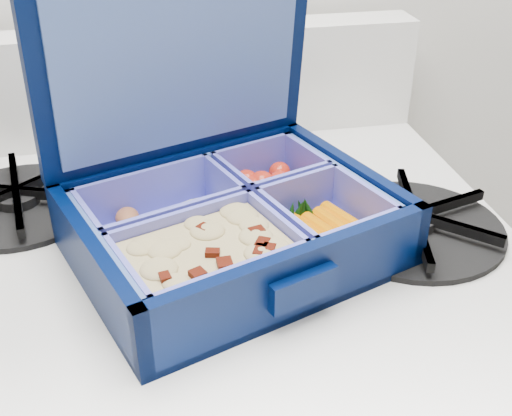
{
  "coord_description": "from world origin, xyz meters",
  "views": [
    {
      "loc": [
        0.53,
        1.26,
        1.11
      ],
      "look_at": [
        0.62,
        1.71,
        0.83
      ],
      "focal_mm": 45.0,
      "sensor_mm": 36.0,
      "label": 1
    }
  ],
  "objects": [
    {
      "name": "burner_grate",
      "position": [
        0.76,
        1.7,
        0.8
      ],
      "size": [
        0.2,
        0.2,
        0.02
      ],
      "primitive_type": "cylinder",
      "rotation": [
        0.0,
        0.0,
        0.28
      ],
      "color": "black",
      "rests_on": "stove"
    },
    {
      "name": "fork",
      "position": [
        0.62,
        1.83,
        0.8
      ],
      "size": [
        0.12,
        0.18,
        0.01
      ],
      "primitive_type": null,
      "rotation": [
        0.0,
        0.0,
        -0.52
      ],
      "color": "silver",
      "rests_on": "stove"
    },
    {
      "name": "bento_box",
      "position": [
        0.6,
        1.69,
        0.82
      ],
      "size": [
        0.3,
        0.27,
        0.06
      ],
      "primitive_type": null,
      "rotation": [
        0.0,
        0.0,
        0.35
      ],
      "color": "#000C33",
      "rests_on": "stove"
    },
    {
      "name": "burner_grate_rear",
      "position": [
        0.41,
        1.81,
        0.8
      ],
      "size": [
        0.2,
        0.2,
        0.02
      ],
      "primitive_type": "cylinder",
      "rotation": [
        0.0,
        0.0,
        -0.36
      ],
      "color": "black",
      "rests_on": "stove"
    }
  ]
}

